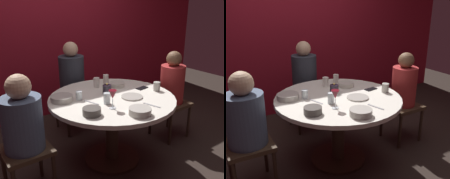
{
  "view_description": "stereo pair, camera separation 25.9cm",
  "coord_description": "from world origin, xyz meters",
  "views": [
    {
      "loc": [
        -1.43,
        -1.99,
        1.67
      ],
      "look_at": [
        0.0,
        0.0,
        0.82
      ],
      "focal_mm": 41.08,
      "sensor_mm": 36.0,
      "label": 1
    },
    {
      "loc": [
        -1.21,
        -2.13,
        1.67
      ],
      "look_at": [
        0.0,
        0.0,
        0.82
      ],
      "focal_mm": 41.08,
      "sensor_mm": 36.0,
      "label": 2
    }
  ],
  "objects": [
    {
      "name": "cup_center_front",
      "position": [
        0.21,
        0.42,
        0.79
      ],
      "size": [
        0.06,
        0.06,
        0.1
      ],
      "primitive_type": "cylinder",
      "color": "silver",
      "rests_on": "dining_table"
    },
    {
      "name": "fork_near_plate",
      "position": [
        0.17,
        -0.4,
        0.74
      ],
      "size": [
        0.06,
        0.18,
        0.01
      ],
      "primitive_type": "cube",
      "rotation": [
        0.0,
        0.0,
        0.27
      ],
      "color": "#B7B7BC",
      "rests_on": "dining_table"
    },
    {
      "name": "seated_diner_left",
      "position": [
        -0.92,
        0.0,
        0.7
      ],
      "size": [
        0.4,
        0.4,
        1.13
      ],
      "rotation": [
        0.0,
        0.0,
        6.28
      ],
      "color": "#3F2D1E",
      "rests_on": "ground"
    },
    {
      "name": "seated_diner_right",
      "position": [
        0.91,
        0.0,
        0.69
      ],
      "size": [
        0.4,
        0.4,
        1.11
      ],
      "rotation": [
        0.0,
        0.0,
        3.14
      ],
      "color": "#3F2D1E",
      "rests_on": "ground"
    },
    {
      "name": "cup_by_right_diner",
      "position": [
        -0.14,
        -0.12,
        0.79
      ],
      "size": [
        0.06,
        0.06,
        0.11
      ],
      "primitive_type": "cylinder",
      "color": "silver",
      "rests_on": "dining_table"
    },
    {
      "name": "cup_near_candle",
      "position": [
        -0.31,
        0.13,
        0.78
      ],
      "size": [
        0.06,
        0.06,
        0.09
      ],
      "primitive_type": "cylinder",
      "color": "silver",
      "rests_on": "dining_table"
    },
    {
      "name": "cup_by_left_diner",
      "position": [
        0.04,
        0.36,
        0.79
      ],
      "size": [
        0.07,
        0.07,
        0.11
      ],
      "primitive_type": "cylinder",
      "color": "silver",
      "rests_on": "dining_table"
    },
    {
      "name": "cup_far_edge",
      "position": [
        0.51,
        -0.13,
        0.79
      ],
      "size": [
        0.07,
        0.07,
        0.1
      ],
      "primitive_type": "cylinder",
      "color": "#B2ADA3",
      "rests_on": "dining_table"
    },
    {
      "name": "cell_phone",
      "position": [
        0.43,
        0.02,
        0.74
      ],
      "size": [
        0.15,
        0.09,
        0.01
      ],
      "primitive_type": "cube",
      "rotation": [
        0.0,
        0.0,
        4.87
      ],
      "color": "black",
      "rests_on": "dining_table"
    },
    {
      "name": "seated_diner_back",
      "position": [
        0.0,
        0.89,
        0.73
      ],
      "size": [
        0.4,
        0.4,
        1.19
      ],
      "rotation": [
        0.0,
        0.0,
        4.71
      ],
      "color": "#3F2D1E",
      "rests_on": "ground"
    },
    {
      "name": "wine_glass",
      "position": [
        -0.17,
        -0.24,
        0.87
      ],
      "size": [
        0.08,
        0.08,
        0.18
      ],
      "color": "silver",
      "rests_on": "dining_table"
    },
    {
      "name": "candle_holder",
      "position": [
        0.02,
        0.12,
        0.78
      ],
      "size": [
        0.09,
        0.09,
        0.11
      ],
      "color": "black",
      "rests_on": "dining_table"
    },
    {
      "name": "bowl_serving_large",
      "position": [
        -0.05,
        -0.49,
        0.77
      ],
      "size": [
        0.2,
        0.2,
        0.06
      ],
      "primitive_type": "cylinder",
      "color": "#B2ADA3",
      "rests_on": "dining_table"
    },
    {
      "name": "dining_table",
      "position": [
        0.0,
        0.0,
        0.58
      ],
      "size": [
        1.29,
        1.29,
        0.74
      ],
      "color": "silver",
      "rests_on": "ground"
    },
    {
      "name": "back_wall",
      "position": [
        0.0,
        1.58,
        1.3
      ],
      "size": [
        6.0,
        0.1,
        2.6
      ],
      "primitive_type": "cube",
      "color": "maroon",
      "rests_on": "ground"
    },
    {
      "name": "dinner_plate",
      "position": [
        0.16,
        -0.13,
        0.75
      ],
      "size": [
        0.22,
        0.22,
        0.01
      ],
      "primitive_type": "cylinder",
      "color": "#B2ADA3",
      "rests_on": "dining_table"
    },
    {
      "name": "knife_near_plate",
      "position": [
        -0.25,
        -0.01,
        0.74
      ],
      "size": [
        0.07,
        0.18,
        0.01
      ],
      "primitive_type": "cube",
      "rotation": [
        0.0,
        0.0,
        0.3
      ],
      "color": "#B7B7BC",
      "rests_on": "dining_table"
    },
    {
      "name": "ground_plane",
      "position": [
        0.0,
        0.0,
        0.0
      ],
      "size": [
        8.0,
        8.0,
        0.0
      ],
      "primitive_type": "plane",
      "color": "#2D231E"
    },
    {
      "name": "bowl_sauce_side",
      "position": [
        -0.47,
        0.2,
        0.77
      ],
      "size": [
        0.22,
        0.22,
        0.05
      ],
      "primitive_type": "cylinder",
      "color": "#B2ADA3",
      "rests_on": "dining_table"
    },
    {
      "name": "bowl_small_white",
      "position": [
        -0.4,
        -0.25,
        0.77
      ],
      "size": [
        0.16,
        0.16,
        0.06
      ],
      "primitive_type": "cylinder",
      "color": "#4C4742",
      "rests_on": "dining_table"
    },
    {
      "name": "bowl_salad_center",
      "position": [
        0.24,
        0.24,
        0.76
      ],
      "size": [
        0.18,
        0.18,
        0.05
      ],
      "primitive_type": "cylinder",
      "color": "beige",
      "rests_on": "dining_table"
    }
  ]
}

